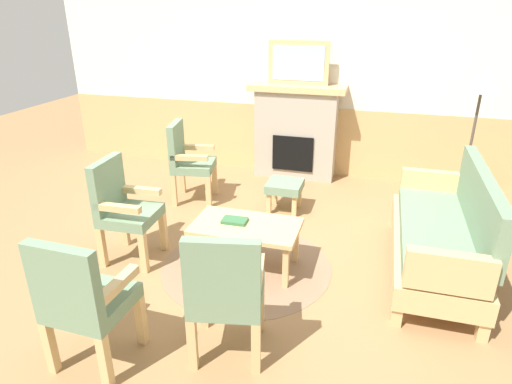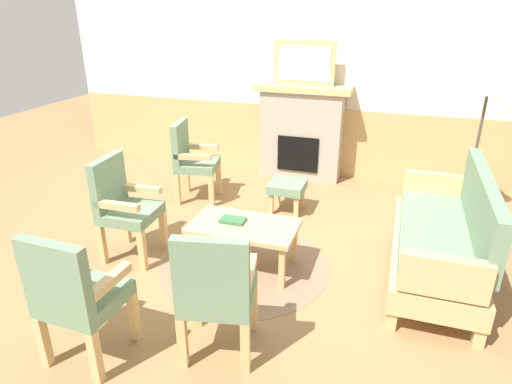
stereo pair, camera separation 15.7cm
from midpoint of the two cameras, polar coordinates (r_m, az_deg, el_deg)
name	(u,v)px [view 2 (the right image)]	position (r m, az deg, el deg)	size (l,w,h in m)	color
ground_plane	(245,258)	(4.29, -0.43, -8.54)	(14.00, 14.00, 0.00)	#997047
wall_back	(308,80)	(6.24, 7.45, 14.25)	(7.20, 0.14, 2.70)	silver
fireplace	(302,131)	(6.14, 6.67, 7.85)	(1.30, 0.44, 1.28)	#A39989
framed_picture	(304,63)	(5.96, 7.09, 16.28)	(0.80, 0.04, 0.56)	tan
couch	(442,238)	(4.17, 24.02, -5.44)	(0.70, 1.80, 0.98)	tan
coffee_table	(244,229)	(3.97, -0.44, -4.90)	(0.96, 0.56, 0.44)	tan
round_rug	(244,266)	(4.17, -0.43, -9.55)	(1.58, 1.58, 0.01)	#896B51
book_on_table	(233,220)	(3.99, -1.91, -3.69)	(0.22, 0.15, 0.03)	#33663D
footstool	(287,188)	(5.13, 4.95, 0.46)	(0.40, 0.40, 0.36)	tan
armchair_near_fireplace	(191,158)	(5.41, -7.58, 4.44)	(0.56, 0.56, 0.98)	tan
armchair_by_window_left	(123,204)	(4.27, -15.92, -1.49)	(0.50, 0.50, 0.98)	tan
armchair_front_left	(75,293)	(3.10, -21.08, -12.21)	(0.50, 0.50, 0.98)	tan
armchair_front_center	(216,289)	(2.94, -3.67, -12.49)	(0.57, 0.57, 0.98)	tan
floor_lamp_by_couch	(488,91)	(5.16, 28.73, 11.42)	(0.36, 0.36, 1.68)	#332D28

